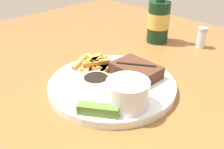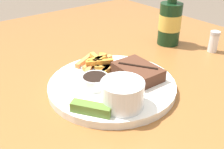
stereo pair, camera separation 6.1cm
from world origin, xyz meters
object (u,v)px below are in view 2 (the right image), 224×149
at_px(steak_portion, 138,72).
at_px(fork_utensil, 89,71).
at_px(dinner_plate, 112,85).
at_px(dipping_sauce_cup, 95,81).
at_px(beer_bottle, 170,21).
at_px(coleslaw_cup, 122,93).
at_px(salt_shaker, 214,41).
at_px(knife_utensil, 123,75).
at_px(pickle_spear, 91,108).

height_order(steak_portion, fork_utensil, steak_portion).
height_order(dinner_plate, steak_portion, steak_portion).
xyz_separation_m(dipping_sauce_cup, beer_bottle, (-0.10, 0.36, 0.04)).
bearing_deg(coleslaw_cup, salt_shaker, 98.76).
bearing_deg(dinner_plate, beer_bottle, 108.50).
bearing_deg(dinner_plate, dipping_sauce_cup, -101.27).
distance_m(dipping_sauce_cup, salt_shaker, 0.42).
bearing_deg(knife_utensil, beer_bottle, 8.59).
height_order(dipping_sauce_cup, salt_shaker, salt_shaker).
height_order(fork_utensil, salt_shaker, salt_shaker).
xyz_separation_m(fork_utensil, knife_utensil, (0.07, 0.05, 0.00)).
bearing_deg(beer_bottle, dipping_sauce_cup, -74.76).
bearing_deg(coleslaw_cup, beer_bottle, 118.18).
relative_size(pickle_spear, beer_bottle, 0.37).
bearing_deg(coleslaw_cup, fork_utensil, 169.97).
xyz_separation_m(dinner_plate, steak_portion, (0.02, 0.06, 0.02)).
xyz_separation_m(coleslaw_cup, dipping_sauce_cup, (-0.09, -0.00, -0.02)).
bearing_deg(dinner_plate, coleslaw_cup, -25.67).
bearing_deg(steak_portion, dinner_plate, -106.67).
bearing_deg(steak_portion, beer_bottle, 116.18).
relative_size(dinner_plate, pickle_spear, 3.76).
bearing_deg(fork_utensil, dipping_sauce_cup, -32.11).
distance_m(dinner_plate, steak_portion, 0.07).
relative_size(dipping_sauce_cup, fork_utensil, 0.46).
height_order(dinner_plate, fork_utensil, fork_utensil).
distance_m(coleslaw_cup, fork_utensil, 0.17).
distance_m(steak_portion, fork_utensil, 0.12).
distance_m(dinner_plate, knife_utensil, 0.04).
xyz_separation_m(steak_portion, knife_utensil, (-0.02, -0.03, -0.01)).
bearing_deg(dipping_sauce_cup, steak_portion, 75.46).
height_order(knife_utensil, salt_shaker, salt_shaker).
xyz_separation_m(dinner_plate, fork_utensil, (-0.08, -0.01, 0.01)).
distance_m(fork_utensil, knife_utensil, 0.09).
xyz_separation_m(dinner_plate, knife_utensil, (-0.00, 0.04, 0.01)).
bearing_deg(dinner_plate, fork_utensil, -170.88).
xyz_separation_m(pickle_spear, salt_shaker, (-0.05, 0.48, 0.00)).
relative_size(dipping_sauce_cup, beer_bottle, 0.29).
bearing_deg(steak_portion, pickle_spear, -73.88).
xyz_separation_m(pickle_spear, beer_bottle, (-0.17, 0.42, 0.05)).
distance_m(steak_portion, coleslaw_cup, 0.13).
xyz_separation_m(pickle_spear, knife_utensil, (-0.07, 0.14, -0.01)).
height_order(dinner_plate, dipping_sauce_cup, dipping_sauce_cup).
distance_m(pickle_spear, salt_shaker, 0.48).
relative_size(pickle_spear, salt_shaker, 1.22).
height_order(steak_portion, dipping_sauce_cup, steak_portion).
bearing_deg(knife_utensil, coleslaw_cup, -142.47).
xyz_separation_m(coleslaw_cup, beer_bottle, (-0.19, 0.36, 0.03)).
height_order(pickle_spear, knife_utensil, pickle_spear).
distance_m(steak_portion, dipping_sauce_cup, 0.11).
relative_size(steak_portion, coleslaw_cup, 1.32).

